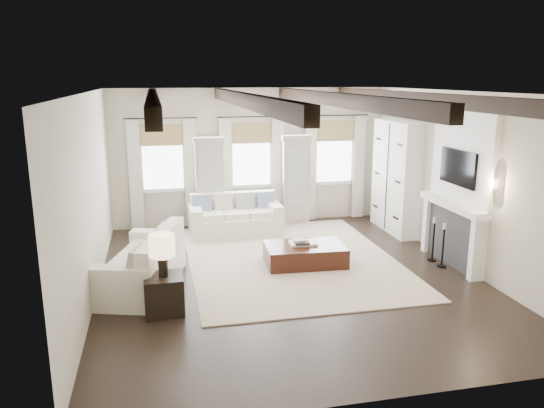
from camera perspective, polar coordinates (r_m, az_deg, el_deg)
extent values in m
plane|color=black|center=(9.43, 1.90, -7.90)|extent=(7.50, 7.50, 0.00)
cube|color=beige|center=(12.58, -2.28, 5.09)|extent=(6.50, 0.04, 3.20)
cube|color=beige|center=(5.55, 11.70, -6.17)|extent=(6.50, 0.04, 3.20)
cube|color=beige|center=(8.76, -19.07, 0.63)|extent=(0.04, 7.50, 3.20)
cube|color=beige|center=(10.26, 19.86, 2.37)|extent=(0.04, 7.50, 3.20)
cube|color=white|center=(8.78, 2.07, 11.93)|extent=(6.50, 7.50, 0.04)
cube|color=black|center=(8.51, -12.70, 10.76)|extent=(0.16, 7.40, 0.22)
cube|color=black|center=(8.63, -2.86, 11.10)|extent=(0.16, 7.40, 0.22)
cube|color=black|center=(9.00, 6.78, 11.12)|extent=(0.16, 7.40, 0.22)
cube|color=black|center=(9.58, 15.16, 10.89)|extent=(0.16, 7.40, 0.22)
cube|color=white|center=(12.35, -11.69, 4.90)|extent=(0.90, 0.03, 1.45)
cube|color=#9B854F|center=(12.23, -11.80, 7.31)|extent=(0.94, 0.04, 0.50)
cube|color=silver|center=(12.32, -14.48, 2.94)|extent=(0.28, 0.08, 2.50)
cube|color=silver|center=(12.34, -8.71, 3.23)|extent=(0.28, 0.08, 2.50)
cylinder|color=black|center=(12.14, -11.88, 9.03)|extent=(1.60, 0.02, 0.02)
cube|color=white|center=(12.55, -2.25, 5.30)|extent=(0.90, 0.03, 1.45)
cube|color=#9B854F|center=(12.42, -2.23, 7.68)|extent=(0.94, 0.04, 0.50)
cube|color=silver|center=(12.41, -4.98, 3.39)|extent=(0.28, 0.08, 2.50)
cube|color=silver|center=(12.63, 0.62, 3.62)|extent=(0.28, 0.08, 2.50)
cylinder|color=black|center=(12.34, -2.20, 9.37)|extent=(1.60, 0.02, 0.02)
cube|color=white|center=(13.06, 6.67, 5.55)|extent=(0.90, 0.03, 1.45)
cube|color=#9B854F|center=(12.94, 6.82, 7.83)|extent=(0.94, 0.04, 0.50)
cube|color=silver|center=(12.84, 4.15, 3.75)|extent=(0.28, 0.08, 2.50)
cube|color=silver|center=(13.24, 9.31, 3.90)|extent=(0.28, 0.08, 2.50)
cylinder|color=black|center=(12.86, 6.94, 9.45)|extent=(1.60, 0.02, 0.02)
cube|color=#BBB0A3|center=(12.33, -6.76, 2.01)|extent=(0.64, 0.38, 2.00)
cube|color=#B2B7BA|center=(12.11, -6.69, 2.52)|extent=(0.48, 0.02, 1.40)
cube|color=#BBB0A3|center=(12.17, -6.90, 6.90)|extent=(0.70, 0.42, 0.12)
cube|color=#BBB0A3|center=(12.69, 2.49, 2.42)|extent=(0.64, 0.38, 2.00)
cube|color=#B2B7BA|center=(12.47, 2.73, 2.92)|extent=(0.48, 0.02, 1.40)
cube|color=#BBB0A3|center=(12.53, 2.54, 7.18)|extent=(0.70, 0.42, 0.12)
cube|color=#272729|center=(10.46, 18.99, -3.30)|extent=(0.18, 1.50, 1.10)
cube|color=black|center=(10.48, 18.78, -4.10)|extent=(0.10, 0.90, 0.70)
cube|color=white|center=(9.78, 21.26, -4.64)|extent=(0.26, 0.14, 1.10)
cube|color=white|center=(11.11, 16.64, -2.15)|extent=(0.26, 0.14, 1.10)
cube|color=white|center=(10.27, 18.91, -0.07)|extent=(0.32, 1.90, 0.12)
cube|color=white|center=(10.16, 19.85, 5.13)|extent=(0.10, 1.90, 1.80)
cube|color=black|center=(10.16, 19.40, 3.73)|extent=(0.07, 1.10, 0.64)
cylinder|color=#FFD899|center=(9.33, 22.81, 2.00)|extent=(0.10, 0.10, 0.14)
cube|color=silver|center=(12.25, 13.14, 2.86)|extent=(0.40, 1.70, 2.50)
cube|color=black|center=(12.16, 12.25, 2.83)|extent=(0.01, 0.02, 2.40)
cube|color=beige|center=(10.31, 2.06, -5.93)|extent=(3.89, 5.04, 0.02)
cube|color=white|center=(11.98, -3.92, -2.24)|extent=(2.06, 0.95, 0.39)
cube|color=white|center=(12.21, -4.23, 0.18)|extent=(1.95, 0.24, 0.49)
cube|color=white|center=(11.79, -8.24, -0.99)|extent=(0.26, 0.88, 0.25)
cube|color=white|center=(12.07, 0.25, -0.51)|extent=(0.26, 0.88, 0.25)
cube|color=white|center=(11.79, -6.61, -1.24)|extent=(0.55, 0.59, 0.14)
cube|color=white|center=(11.86, -3.90, -1.08)|extent=(0.55, 0.59, 0.14)
cube|color=white|center=(11.96, -1.24, -0.93)|extent=(0.55, 0.59, 0.14)
cube|color=#677FAC|center=(11.95, -7.56, -0.05)|extent=(0.41, 0.22, 0.42)
cube|color=silver|center=(12.01, -5.25, 0.08)|extent=(0.41, 0.22, 0.42)
cube|color=beige|center=(12.08, -2.97, 0.20)|extent=(0.41, 0.22, 0.42)
cube|color=#677FAC|center=(12.18, -0.71, 0.32)|extent=(0.41, 0.22, 0.42)
cube|color=white|center=(9.24, -13.92, -7.37)|extent=(1.60, 2.40, 0.42)
cube|color=white|center=(8.97, -11.76, -4.68)|extent=(0.84, 2.08, 0.53)
cube|color=white|center=(10.00, -12.31, -3.57)|extent=(0.98, 0.54, 0.27)
cube|color=white|center=(8.27, -16.15, -7.45)|extent=(0.98, 0.54, 0.27)
cube|color=white|center=(9.71, -13.19, -4.52)|extent=(0.78, 0.75, 0.15)
cube|color=white|center=(9.16, -14.33, -5.69)|extent=(0.78, 0.75, 0.15)
cube|color=white|center=(8.63, -15.62, -6.99)|extent=(0.78, 0.75, 0.15)
cube|color=#677FAC|center=(9.74, -11.50, -3.03)|extent=(0.35, 0.49, 0.46)
cube|color=silver|center=(9.45, -12.02, -3.57)|extent=(0.35, 0.49, 0.46)
cube|color=beige|center=(9.16, -12.57, -4.14)|extent=(0.35, 0.49, 0.46)
cube|color=#677FAC|center=(8.87, -13.16, -4.75)|extent=(0.35, 0.49, 0.46)
cube|color=silver|center=(8.59, -13.79, -5.40)|extent=(0.35, 0.49, 0.46)
cube|color=beige|center=(8.31, -14.46, -6.10)|extent=(0.35, 0.49, 0.46)
cube|color=black|center=(9.99, 3.57, -5.49)|extent=(1.51, 0.99, 0.38)
cube|color=white|center=(9.99, 3.32, -4.21)|extent=(0.52, 0.41, 0.04)
cube|color=#262628|center=(9.87, 3.22, -4.19)|extent=(0.27, 0.21, 0.04)
cube|color=beige|center=(9.90, 2.89, -3.91)|extent=(0.23, 0.18, 0.03)
cube|color=black|center=(8.18, -11.50, -9.47)|extent=(0.57, 0.57, 0.57)
cylinder|color=black|center=(8.02, -11.65, -6.57)|extent=(0.15, 0.15, 0.31)
cylinder|color=#F9D89E|center=(7.92, -11.76, -4.38)|extent=(0.37, 0.37, 0.33)
cube|color=black|center=(12.56, -7.09, -1.13)|extent=(0.38, 0.38, 0.57)
cylinder|color=black|center=(12.46, -7.15, 0.79)|extent=(0.13, 0.13, 0.29)
cylinder|color=#F9D89E|center=(12.40, -7.19, 2.12)|extent=(0.34, 0.34, 0.31)
cylinder|color=black|center=(10.42, 17.77, -6.38)|extent=(0.17, 0.17, 0.02)
cylinder|color=black|center=(10.31, 17.91, -4.50)|extent=(0.03, 0.03, 0.74)
cylinder|color=beige|center=(10.19, 18.08, -2.28)|extent=(0.06, 0.06, 0.11)
cylinder|color=black|center=(10.71, 16.83, -5.77)|extent=(0.17, 0.17, 0.02)
cylinder|color=black|center=(10.60, 16.96, -3.89)|extent=(0.03, 0.03, 0.76)
cylinder|color=beige|center=(10.48, 17.12, -1.67)|extent=(0.07, 0.07, 0.11)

